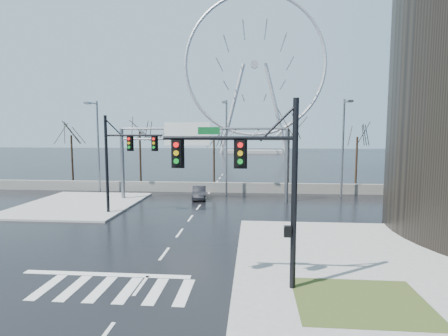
# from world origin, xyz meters

# --- Properties ---
(ground) EXTENTS (260.00, 260.00, 0.00)m
(ground) POSITION_xyz_m (0.00, 0.00, 0.00)
(ground) COLOR black
(ground) RESTS_ON ground
(sidewalk_right_ext) EXTENTS (12.00, 10.00, 0.15)m
(sidewalk_right_ext) POSITION_xyz_m (10.00, 2.00, 0.07)
(sidewalk_right_ext) COLOR gray
(sidewalk_right_ext) RESTS_ON ground
(sidewalk_far) EXTENTS (10.00, 12.00, 0.15)m
(sidewalk_far) POSITION_xyz_m (-11.00, 12.00, 0.07)
(sidewalk_far) COLOR gray
(sidewalk_far) RESTS_ON ground
(grass_strip) EXTENTS (5.00, 4.00, 0.02)m
(grass_strip) POSITION_xyz_m (9.00, -5.00, 0.15)
(grass_strip) COLOR #37411B
(grass_strip) RESTS_ON sidewalk_near
(barrier_wall) EXTENTS (52.00, 0.50, 1.10)m
(barrier_wall) POSITION_xyz_m (0.00, 20.00, 0.55)
(barrier_wall) COLOR slate
(barrier_wall) RESTS_ON ground
(signal_mast_near) EXTENTS (5.52, 0.41, 8.00)m
(signal_mast_near) POSITION_xyz_m (5.14, -4.04, 4.87)
(signal_mast_near) COLOR black
(signal_mast_near) RESTS_ON ground
(signal_mast_far) EXTENTS (4.72, 0.41, 8.00)m
(signal_mast_far) POSITION_xyz_m (-5.87, 8.96, 4.83)
(signal_mast_far) COLOR black
(signal_mast_far) RESTS_ON ground
(sign_gantry) EXTENTS (16.36, 0.40, 7.60)m
(sign_gantry) POSITION_xyz_m (-0.38, 14.96, 5.18)
(sign_gantry) COLOR slate
(sign_gantry) RESTS_ON ground
(streetlight_left) EXTENTS (0.50, 2.55, 10.00)m
(streetlight_left) POSITION_xyz_m (-12.00, 18.16, 5.89)
(streetlight_left) COLOR slate
(streetlight_left) RESTS_ON ground
(streetlight_mid) EXTENTS (0.50, 2.55, 10.00)m
(streetlight_mid) POSITION_xyz_m (2.00, 18.16, 5.89)
(streetlight_mid) COLOR slate
(streetlight_mid) RESTS_ON ground
(streetlight_right) EXTENTS (0.50, 2.55, 10.00)m
(streetlight_right) POSITION_xyz_m (14.00, 18.16, 5.89)
(streetlight_right) COLOR slate
(streetlight_right) RESTS_ON ground
(tree_far_left) EXTENTS (3.50, 3.50, 7.00)m
(tree_far_left) POSITION_xyz_m (-18.00, 24.00, 5.57)
(tree_far_left) COLOR black
(tree_far_left) RESTS_ON ground
(tree_left) EXTENTS (3.75, 3.75, 7.50)m
(tree_left) POSITION_xyz_m (-9.00, 23.50, 5.98)
(tree_left) COLOR black
(tree_left) RESTS_ON ground
(tree_center) EXTENTS (3.25, 3.25, 6.50)m
(tree_center) POSITION_xyz_m (0.00, 24.50, 5.17)
(tree_center) COLOR black
(tree_center) RESTS_ON ground
(tree_right) EXTENTS (3.90, 3.90, 7.80)m
(tree_right) POSITION_xyz_m (9.00, 23.50, 6.22)
(tree_right) COLOR black
(tree_right) RESTS_ON ground
(tree_far_right) EXTENTS (3.40, 3.40, 6.80)m
(tree_far_right) POSITION_xyz_m (17.00, 24.00, 5.41)
(tree_far_right) COLOR black
(tree_far_right) RESTS_ON ground
(ferris_wheel) EXTENTS (45.00, 6.00, 50.91)m
(ferris_wheel) POSITION_xyz_m (5.00, 95.00, 26.13)
(ferris_wheel) COLOR gray
(ferris_wheel) RESTS_ON ground
(car) EXTENTS (1.79, 3.93, 1.25)m
(car) POSITION_xyz_m (-0.55, 15.99, 0.63)
(car) COLOR black
(car) RESTS_ON ground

